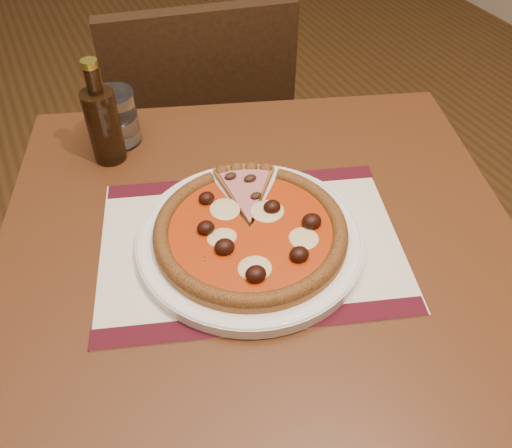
{
  "coord_description": "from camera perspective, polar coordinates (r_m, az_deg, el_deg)",
  "views": [
    {
      "loc": [
        -0.07,
        -1.39,
        1.35
      ],
      "look_at": [
        0.18,
        -0.88,
        0.78
      ],
      "focal_mm": 38.0,
      "sensor_mm": 36.0,
      "label": 1
    }
  ],
  "objects": [
    {
      "name": "pizza",
      "position": [
        0.8,
        -0.58,
        -0.67
      ],
      "size": [
        0.29,
        0.29,
        0.04
      ],
      "color": "#A76128",
      "rests_on": "plate"
    },
    {
      "name": "water_glass",
      "position": [
        1.02,
        -14.61,
        10.76
      ],
      "size": [
        0.11,
        0.11,
        0.1
      ],
      "primitive_type": "cylinder",
      "rotation": [
        0.0,
        0.0,
        -0.41
      ],
      "color": "white",
      "rests_on": "table"
    },
    {
      "name": "bottle",
      "position": [
        0.97,
        -15.79,
        10.23
      ],
      "size": [
        0.06,
        0.06,
        0.19
      ],
      "color": "#301C0C",
      "rests_on": "table"
    },
    {
      "name": "chair_far",
      "position": [
        1.45,
        -5.83,
        9.2
      ],
      "size": [
        0.49,
        0.49,
        0.89
      ],
      "rotation": [
        0.0,
        0.0,
        2.95
      ],
      "color": "black",
      "rests_on": "ground"
    },
    {
      "name": "ham_slice",
      "position": [
        0.87,
        0.15,
        3.77
      ],
      "size": [
        0.1,
        0.14,
        0.02
      ],
      "rotation": [
        0.0,
        0.0,
        1.21
      ],
      "color": "#A76128",
      "rests_on": "plate"
    },
    {
      "name": "placemat",
      "position": [
        0.82,
        -0.56,
        -2.11
      ],
      "size": [
        0.53,
        0.45,
        0.0
      ],
      "primitive_type": "cube",
      "rotation": [
        0.0,
        0.0,
        -0.32
      ],
      "color": "white",
      "rests_on": "table"
    },
    {
      "name": "plate",
      "position": [
        0.81,
        -0.57,
        -1.63
      ],
      "size": [
        0.34,
        0.34,
        0.02
      ],
      "primitive_type": "cylinder",
      "color": "white",
      "rests_on": "placemat"
    },
    {
      "name": "table",
      "position": [
        0.89,
        0.56,
        -6.81
      ],
      "size": [
        1.02,
        1.02,
        0.75
      ],
      "rotation": [
        0.0,
        0.0,
        -0.34
      ],
      "color": "#582C15",
      "rests_on": "ground"
    }
  ]
}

